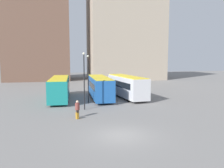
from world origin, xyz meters
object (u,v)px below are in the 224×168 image
Objects in this scene: bus_0 at (60,88)px; traveler at (77,107)px; suitcase at (77,116)px; bus_2 at (126,86)px; lamp_post_0 at (88,75)px; bus_1 at (100,87)px; lamp_post_1 at (84,77)px.

traveler is at bearing -167.35° from bus_0.
bus_0 reaches higher than suitcase.
bus_2 is at bearing -89.60° from bus_0.
bus_0 is 1.69× the size of lamp_post_0.
lamp_post_0 is (1.82, 7.23, 3.30)m from suitcase.
bus_0 is at bearing 81.24° from bus_2.
bus_1 is 1.64× the size of lamp_post_1.
bus_0 is 12.08× the size of suitcase.
bus_2 is at bearing -59.97° from traveler.
lamp_post_0 reaches higher than bus_1.
bus_1 is at bearing 80.12° from bus_2.
suitcase is at bearing -168.18° from bus_0.
lamp_post_1 is at bearing -37.26° from suitcase.
bus_0 is 10.95m from suitcase.
lamp_post_0 is at bearing -36.64° from traveler.
bus_1 is 4.36m from lamp_post_0.
lamp_post_0 is 3.57m from lamp_post_1.
suitcase is at bearing -104.09° from lamp_post_0.
bus_1 reaches higher than suitcase.
lamp_post_1 is at bearing -102.84° from lamp_post_0.
traveler is 0.87m from suitcase.
lamp_post_0 is 0.96× the size of lamp_post_1.
bus_0 is 10.39m from traveler.
lamp_post_1 is at bearing 127.44° from bus_2.
traveler is 7.41m from lamp_post_0.
lamp_post_1 is at bearing -155.52° from bus_0.
bus_2 is at bearing -58.80° from suitcase.
suitcase is (-3.79, -10.62, -1.40)m from bus_1.
suitcase is at bearing -105.24° from lamp_post_1.
traveler is at bearing -28.94° from suitcase.
lamp_post_0 reaches higher than bus_0.
traveler is 1.96× the size of suitcase.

